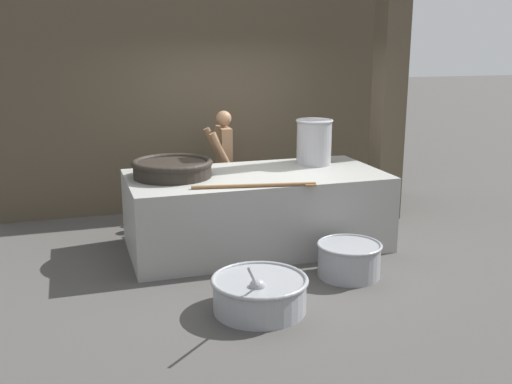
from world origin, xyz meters
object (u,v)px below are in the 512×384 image
object	(u,v)px
giant_wok_near	(172,168)
prep_bowl_meat	(349,258)
prep_bowl_vegetables	(260,292)
cook	(224,162)
stock_pot	(314,141)

from	to	relation	value
giant_wok_near	prep_bowl_meat	bearing A→B (deg)	-39.70
prep_bowl_vegetables	prep_bowl_meat	bearing A→B (deg)	23.83
cook	prep_bowl_vegetables	bearing A→B (deg)	84.66
prep_bowl_vegetables	prep_bowl_meat	xyz separation A→B (m)	(1.17, 0.52, 0.02)
stock_pot	prep_bowl_meat	xyz separation A→B (m)	(-0.22, -1.54, -1.00)
prep_bowl_meat	cook	bearing A→B (deg)	106.80
prep_bowl_vegetables	prep_bowl_meat	world-z (taller)	prep_bowl_vegetables
stock_pot	prep_bowl_vegetables	distance (m)	2.69
giant_wok_near	prep_bowl_vegetables	distance (m)	2.10
stock_pot	prep_bowl_vegetables	bearing A→B (deg)	-124.08
giant_wok_near	prep_bowl_meat	world-z (taller)	giant_wok_near
giant_wok_near	prep_bowl_meat	xyz separation A→B (m)	(1.63, -1.36, -0.82)
cook	giant_wok_near	bearing A→B (deg)	53.58
stock_pot	cook	size ratio (longest dim) A/B	0.38
giant_wok_near	cook	world-z (taller)	cook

